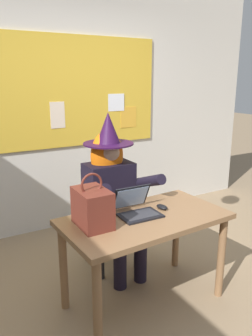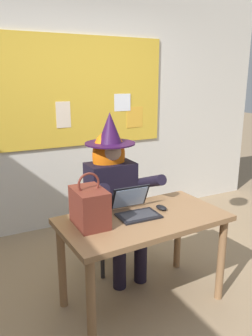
# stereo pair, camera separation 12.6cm
# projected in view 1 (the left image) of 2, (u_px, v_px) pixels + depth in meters

# --- Properties ---
(ground_plane) EXTENTS (24.00, 24.00, 0.00)m
(ground_plane) POSITION_uv_depth(u_px,v_px,m) (146.00, 312.00, 2.50)
(ground_plane) COLOR #937A5B
(wall_back_bulletin) EXTENTS (5.44, 1.88, 2.79)m
(wall_back_bulletin) POSITION_uv_depth(u_px,v_px,m) (57.00, 106.00, 3.65)
(wall_back_bulletin) COLOR silver
(wall_back_bulletin) RESTS_ON ground
(desk_main) EXTENTS (1.25, 0.72, 0.72)m
(desk_main) POSITION_uv_depth(u_px,v_px,m) (145.00, 230.00, 2.47)
(desk_main) COLOR #8E6642
(desk_main) RESTS_ON ground
(chair_at_desk) EXTENTS (0.42, 0.42, 0.91)m
(chair_at_desk) POSITION_uv_depth(u_px,v_px,m) (106.00, 211.00, 3.08)
(chair_at_desk) COLOR black
(chair_at_desk) RESTS_ON ground
(person_costumed) EXTENTS (0.59, 0.68, 1.42)m
(person_costumed) POSITION_uv_depth(u_px,v_px,m) (112.00, 185.00, 2.90)
(person_costumed) COLOR black
(person_costumed) RESTS_ON ground
(laptop) EXTENTS (0.31, 0.30, 0.20)m
(laptop) POSITION_uv_depth(u_px,v_px,m) (137.00, 208.00, 2.48)
(laptop) COLOR black
(laptop) RESTS_ON desk_main
(computer_mouse) EXTENTS (0.08, 0.11, 0.03)m
(computer_mouse) POSITION_uv_depth(u_px,v_px,m) (162.00, 207.00, 2.58)
(computer_mouse) COLOR black
(computer_mouse) RESTS_ON desk_main
(handbag) EXTENTS (0.20, 0.30, 0.38)m
(handbag) POSITION_uv_depth(u_px,v_px,m) (92.00, 207.00, 2.26)
(handbag) COLOR maroon
(handbag) RESTS_ON desk_main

